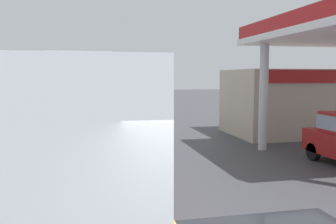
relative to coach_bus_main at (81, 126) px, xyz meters
name	(u,v)px	position (x,y,z in m)	size (l,w,h in m)	color
ground	(115,122)	(1.85, 14.49, -1.72)	(120.00, 120.00, 0.00)	#424247
lane_divider_stripe	(121,133)	(1.85, 9.49, -1.72)	(0.16, 50.00, 0.01)	#D8CC4C
coach_bus_main	(81,126)	(0.00, 0.00, 0.00)	(2.60, 11.04, 3.69)	silver
gas_station_roadside	(321,85)	(10.95, 5.34, 0.91)	(9.10, 11.95, 5.10)	#B21E1E
minibus_opposing_lane	(138,96)	(4.24, 20.27, -0.25)	(2.04, 6.13, 2.44)	#BFB799
car_trailing_behind_bus	(83,108)	(-0.19, 14.17, -0.71)	(1.70, 4.20, 1.82)	#B2B2B7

